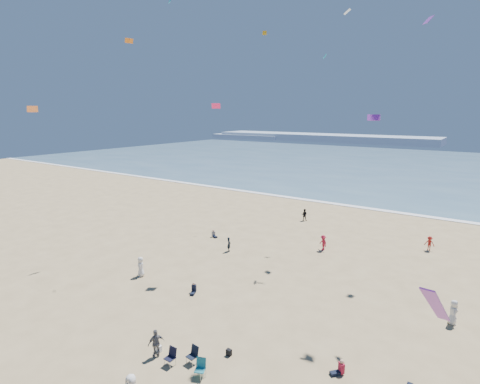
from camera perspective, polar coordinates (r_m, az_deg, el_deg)
The scene contains 10 objects.
ocean at distance 105.85m, azimuth 26.77°, elevation 3.28°, with size 220.00×100.00×0.06m, color #476B84.
surf_line at distance 57.43m, azimuth 19.65°, elevation -2.48°, with size 220.00×1.20×0.08m, color white.
headland_far at distance 194.03m, azimuth 12.20°, elevation 8.13°, with size 110.00×20.00×3.20m, color #7A8EA8.
headland_near at distance 208.31m, azimuth 1.33°, elevation 8.48°, with size 40.00×14.00×2.00m, color #7A8EA8.
standing_flyers at distance 26.01m, azimuth 4.91°, elevation -17.74°, with size 25.08×45.69×1.88m.
seated_group at distance 24.61m, azimuth -4.69°, elevation -20.68°, with size 20.69×29.91×0.84m.
chair_cluster at distance 22.47m, azimuth -8.08°, elevation -24.08°, with size 2.70×1.43×1.00m.
white_tote at distance 24.16m, azimuth -12.26°, elevation -22.25°, with size 0.35×0.20×0.40m, color white.
black_backpack at distance 23.40m, azimuth -1.70°, elevation -23.24°, with size 0.30×0.22×0.38m, color black.
kites_aloft at distance 22.93m, azimuth 21.15°, elevation 13.53°, with size 39.04×37.15×27.53m.
Camera 1 is at (13.72, -9.07, 13.68)m, focal length 28.00 mm.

